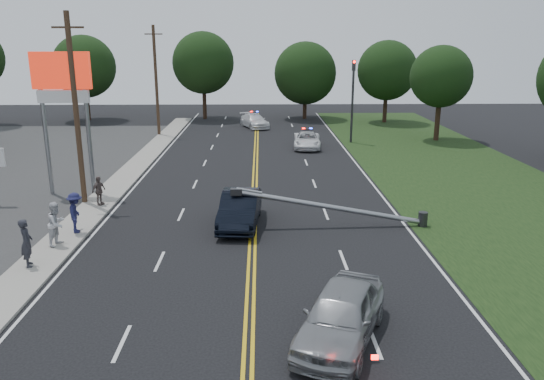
{
  "coord_description": "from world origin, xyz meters",
  "views": [
    {
      "loc": [
        0.39,
        -15.78,
        8.47
      ],
      "look_at": [
        0.91,
        8.49,
        1.7
      ],
      "focal_mm": 35.0,
      "sensor_mm": 36.0,
      "label": 1
    }
  ],
  "objects_px": {
    "traffic_signal": "(353,94)",
    "waiting_sedan": "(341,315)",
    "bystander_c": "(75,213)",
    "bystander_b": "(57,224)",
    "bystander_a": "(27,243)",
    "bystander_d": "(99,191)",
    "pylon_sign": "(63,89)",
    "emergency_b": "(254,121)",
    "emergency_a": "(307,140)",
    "utility_pole_mid": "(76,110)",
    "utility_pole_far": "(156,81)",
    "fallen_streetlight": "(341,208)",
    "crashed_sedan": "(240,209)"
  },
  "relations": [
    {
      "from": "pylon_sign",
      "to": "bystander_b",
      "type": "relative_size",
      "value": 4.22
    },
    {
      "from": "emergency_b",
      "to": "bystander_b",
      "type": "height_order",
      "value": "bystander_b"
    },
    {
      "from": "emergency_a",
      "to": "utility_pole_mid",
      "type": "bearing_deg",
      "value": -126.54
    },
    {
      "from": "waiting_sedan",
      "to": "bystander_b",
      "type": "height_order",
      "value": "bystander_b"
    },
    {
      "from": "utility_pole_far",
      "to": "emergency_b",
      "type": "bearing_deg",
      "value": 27.32
    },
    {
      "from": "traffic_signal",
      "to": "waiting_sedan",
      "type": "height_order",
      "value": "traffic_signal"
    },
    {
      "from": "bystander_b",
      "to": "bystander_c",
      "type": "height_order",
      "value": "bystander_b"
    },
    {
      "from": "pylon_sign",
      "to": "traffic_signal",
      "type": "height_order",
      "value": "pylon_sign"
    },
    {
      "from": "pylon_sign",
      "to": "bystander_d",
      "type": "height_order",
      "value": "pylon_sign"
    },
    {
      "from": "emergency_a",
      "to": "bystander_d",
      "type": "distance_m",
      "value": 20.37
    },
    {
      "from": "utility_pole_mid",
      "to": "utility_pole_far",
      "type": "xyz_separation_m",
      "value": [
        0.0,
        22.0,
        0.0
      ]
    },
    {
      "from": "utility_pole_mid",
      "to": "bystander_a",
      "type": "xyz_separation_m",
      "value": [
        0.58,
        -8.57,
        -4.02
      ]
    },
    {
      "from": "utility_pole_far",
      "to": "bystander_b",
      "type": "height_order",
      "value": "utility_pole_far"
    },
    {
      "from": "fallen_streetlight",
      "to": "bystander_a",
      "type": "bearing_deg",
      "value": -160.38
    },
    {
      "from": "traffic_signal",
      "to": "fallen_streetlight",
      "type": "bearing_deg",
      "value": -100.59
    },
    {
      "from": "traffic_signal",
      "to": "crashed_sedan",
      "type": "relative_size",
      "value": 1.43
    },
    {
      "from": "pylon_sign",
      "to": "waiting_sedan",
      "type": "xyz_separation_m",
      "value": [
        13.2,
        -15.95,
        -5.17
      ]
    },
    {
      "from": "bystander_a",
      "to": "crashed_sedan",
      "type": "bearing_deg",
      "value": -81.85
    },
    {
      "from": "utility_pole_far",
      "to": "waiting_sedan",
      "type": "height_order",
      "value": "utility_pole_far"
    },
    {
      "from": "crashed_sedan",
      "to": "bystander_c",
      "type": "height_order",
      "value": "bystander_c"
    },
    {
      "from": "utility_pole_far",
      "to": "bystander_a",
      "type": "distance_m",
      "value": 30.83
    },
    {
      "from": "traffic_signal",
      "to": "emergency_a",
      "type": "height_order",
      "value": "traffic_signal"
    },
    {
      "from": "utility_pole_far",
      "to": "fallen_streetlight",
      "type": "bearing_deg",
      "value": -62.76
    },
    {
      "from": "emergency_a",
      "to": "bystander_a",
      "type": "relative_size",
      "value": 2.44
    },
    {
      "from": "utility_pole_far",
      "to": "emergency_a",
      "type": "bearing_deg",
      "value": -25.67
    },
    {
      "from": "waiting_sedan",
      "to": "utility_pole_far",
      "type": "bearing_deg",
      "value": 131.28
    },
    {
      "from": "crashed_sedan",
      "to": "waiting_sedan",
      "type": "distance_m",
      "value": 10.83
    },
    {
      "from": "utility_pole_mid",
      "to": "bystander_d",
      "type": "bearing_deg",
      "value": -30.27
    },
    {
      "from": "traffic_signal",
      "to": "waiting_sedan",
      "type": "distance_m",
      "value": 32.61
    },
    {
      "from": "fallen_streetlight",
      "to": "bystander_c",
      "type": "relative_size",
      "value": 5.03
    },
    {
      "from": "bystander_c",
      "to": "waiting_sedan",
      "type": "bearing_deg",
      "value": -143.54
    },
    {
      "from": "waiting_sedan",
      "to": "emergency_b",
      "type": "bearing_deg",
      "value": 117.13
    },
    {
      "from": "pylon_sign",
      "to": "bystander_d",
      "type": "xyz_separation_m",
      "value": [
        2.29,
        -2.58,
        -5.1
      ]
    },
    {
      "from": "fallen_streetlight",
      "to": "bystander_b",
      "type": "xyz_separation_m",
      "value": [
        -12.48,
        -2.35,
        0.15
      ]
    },
    {
      "from": "waiting_sedan",
      "to": "bystander_a",
      "type": "distance_m",
      "value": 12.54
    },
    {
      "from": "bystander_a",
      "to": "bystander_c",
      "type": "xyz_separation_m",
      "value": [
        0.61,
        3.76,
        -0.02
      ]
    },
    {
      "from": "utility_pole_far",
      "to": "bystander_d",
      "type": "height_order",
      "value": "utility_pole_far"
    },
    {
      "from": "pylon_sign",
      "to": "waiting_sedan",
      "type": "relative_size",
      "value": 1.66
    },
    {
      "from": "fallen_streetlight",
      "to": "bystander_c",
      "type": "bearing_deg",
      "value": -176.22
    },
    {
      "from": "traffic_signal",
      "to": "bystander_c",
      "type": "distance_m",
      "value": 28.21
    },
    {
      "from": "emergency_b",
      "to": "bystander_c",
      "type": "distance_m",
      "value": 32.37
    },
    {
      "from": "crashed_sedan",
      "to": "bystander_d",
      "type": "bearing_deg",
      "value": 162.12
    },
    {
      "from": "utility_pole_far",
      "to": "bystander_d",
      "type": "xyz_separation_m",
      "value": [
        0.99,
        -22.58,
        -4.19
      ]
    },
    {
      "from": "traffic_signal",
      "to": "utility_pole_far",
      "type": "distance_m",
      "value": 17.97
    },
    {
      "from": "bystander_d",
      "to": "traffic_signal",
      "type": "bearing_deg",
      "value": -14.28
    },
    {
      "from": "bystander_a",
      "to": "bystander_b",
      "type": "height_order",
      "value": "bystander_b"
    },
    {
      "from": "utility_pole_far",
      "to": "bystander_d",
      "type": "bearing_deg",
      "value": -87.49
    },
    {
      "from": "utility_pole_mid",
      "to": "waiting_sedan",
      "type": "bearing_deg",
      "value": -49.54
    },
    {
      "from": "utility_pole_far",
      "to": "emergency_a",
      "type": "xyz_separation_m",
      "value": [
        13.43,
        -6.46,
        -4.44
      ]
    },
    {
      "from": "bystander_b",
      "to": "fallen_streetlight",
      "type": "bearing_deg",
      "value": -63.5
    }
  ]
}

